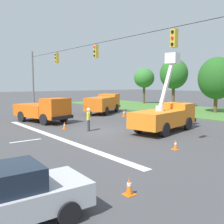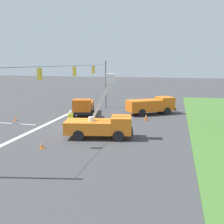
{
  "view_description": "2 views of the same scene",
  "coord_description": "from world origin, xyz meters",
  "px_view_note": "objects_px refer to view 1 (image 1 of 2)",
  "views": [
    {
      "loc": [
        16.22,
        -11.41,
        3.63
      ],
      "look_at": [
        -1.73,
        2.63,
        1.13
      ],
      "focal_mm": 42.0,
      "sensor_mm": 36.0,
      "label": 1
    },
    {
      "loc": [
        25.88,
        10.5,
        6.92
      ],
      "look_at": [
        -0.85,
        3.97,
        1.72
      ],
      "focal_mm": 42.0,
      "sensor_mm": 36.0,
      "label": 2
    }
  ],
  "objects_px": {
    "traffic_cone_mid_right": "(124,113)",
    "sedan_silver": "(3,197)",
    "tree_centre": "(217,78)",
    "utility_truck_bucket_lift": "(165,115)",
    "utility_truck_support_far": "(103,103)",
    "road_worker": "(89,118)",
    "tree_far_west": "(144,78)",
    "tree_west": "(174,74)",
    "utility_truck_support_near": "(44,110)",
    "traffic_cone_mid_left": "(129,186)",
    "traffic_cone_foreground_left": "(65,126)",
    "traffic_cone_near_bucket": "(175,145)"
  },
  "relations": [
    {
      "from": "utility_truck_bucket_lift",
      "to": "sedan_silver",
      "type": "distance_m",
      "value": 15.01
    },
    {
      "from": "utility_truck_bucket_lift",
      "to": "tree_centre",
      "type": "bearing_deg",
      "value": 106.72
    },
    {
      "from": "traffic_cone_mid_left",
      "to": "utility_truck_support_near",
      "type": "bearing_deg",
      "value": 165.33
    },
    {
      "from": "utility_truck_support_far",
      "to": "traffic_cone_foreground_left",
      "type": "distance_m",
      "value": 11.59
    },
    {
      "from": "utility_truck_support_near",
      "to": "utility_truck_support_far",
      "type": "bearing_deg",
      "value": 106.21
    },
    {
      "from": "tree_far_west",
      "to": "tree_west",
      "type": "relative_size",
      "value": 0.86
    },
    {
      "from": "tree_far_west",
      "to": "utility_truck_support_far",
      "type": "distance_m",
      "value": 16.77
    },
    {
      "from": "road_worker",
      "to": "utility_truck_support_near",
      "type": "bearing_deg",
      "value": -172.64
    },
    {
      "from": "traffic_cone_near_bucket",
      "to": "traffic_cone_mid_left",
      "type": "bearing_deg",
      "value": -64.5
    },
    {
      "from": "traffic_cone_mid_right",
      "to": "traffic_cone_mid_left",
      "type": "bearing_deg",
      "value": -40.16
    },
    {
      "from": "tree_west",
      "to": "sedan_silver",
      "type": "distance_m",
      "value": 36.36
    },
    {
      "from": "tree_centre",
      "to": "road_worker",
      "type": "bearing_deg",
      "value": -88.14
    },
    {
      "from": "sedan_silver",
      "to": "road_worker",
      "type": "height_order",
      "value": "road_worker"
    },
    {
      "from": "utility_truck_bucket_lift",
      "to": "traffic_cone_mid_right",
      "type": "distance_m",
      "value": 9.23
    },
    {
      "from": "utility_truck_bucket_lift",
      "to": "utility_truck_support_near",
      "type": "relative_size",
      "value": 1.04
    },
    {
      "from": "utility_truck_support_near",
      "to": "traffic_cone_mid_left",
      "type": "xyz_separation_m",
      "value": [
        16.99,
        -4.45,
        -0.86
      ]
    },
    {
      "from": "traffic_cone_mid_left",
      "to": "traffic_cone_mid_right",
      "type": "height_order",
      "value": "traffic_cone_mid_right"
    },
    {
      "from": "tree_centre",
      "to": "utility_truck_bucket_lift",
      "type": "relative_size",
      "value": 1.03
    },
    {
      "from": "utility_truck_support_near",
      "to": "traffic_cone_near_bucket",
      "type": "bearing_deg",
      "value": 6.01
    },
    {
      "from": "utility_truck_bucket_lift",
      "to": "utility_truck_support_far",
      "type": "bearing_deg",
      "value": 164.69
    },
    {
      "from": "road_worker",
      "to": "utility_truck_support_far",
      "type": "bearing_deg",
      "value": 138.37
    },
    {
      "from": "sedan_silver",
      "to": "traffic_cone_mid_left",
      "type": "bearing_deg",
      "value": 82.32
    },
    {
      "from": "tree_centre",
      "to": "traffic_cone_mid_left",
      "type": "xyz_separation_m",
      "value": [
        11.18,
        -24.09,
        -3.94
      ]
    },
    {
      "from": "utility_truck_support_near",
      "to": "traffic_cone_mid_right",
      "type": "relative_size",
      "value": 7.75
    },
    {
      "from": "tree_far_west",
      "to": "utility_truck_support_far",
      "type": "xyz_separation_m",
      "value": [
        7.66,
        -14.55,
        -3.3
      ]
    },
    {
      "from": "traffic_cone_foreground_left",
      "to": "traffic_cone_near_bucket",
      "type": "distance_m",
      "value": 9.73
    },
    {
      "from": "utility_truck_support_far",
      "to": "sedan_silver",
      "type": "distance_m",
      "value": 25.56
    },
    {
      "from": "traffic_cone_foreground_left",
      "to": "traffic_cone_near_bucket",
      "type": "bearing_deg",
      "value": 10.32
    },
    {
      "from": "traffic_cone_mid_right",
      "to": "sedan_silver",
      "type": "bearing_deg",
      "value": -48.37
    },
    {
      "from": "tree_far_west",
      "to": "sedan_silver",
      "type": "xyz_separation_m",
      "value": [
        26.7,
        -31.6,
        -3.77
      ]
    },
    {
      "from": "tree_centre",
      "to": "sedan_silver",
      "type": "relative_size",
      "value": 1.55
    },
    {
      "from": "tree_west",
      "to": "tree_centre",
      "type": "xyz_separation_m",
      "value": [
        8.63,
        -2.66,
        -0.82
      ]
    },
    {
      "from": "tree_far_west",
      "to": "road_worker",
      "type": "xyz_separation_m",
      "value": [
        16.65,
        -22.54,
        -3.56
      ]
    },
    {
      "from": "tree_centre",
      "to": "utility_truck_support_far",
      "type": "height_order",
      "value": "tree_centre"
    },
    {
      "from": "tree_west",
      "to": "utility_truck_support_near",
      "type": "bearing_deg",
      "value": -82.81
    },
    {
      "from": "tree_west",
      "to": "utility_truck_bucket_lift",
      "type": "relative_size",
      "value": 1.12
    },
    {
      "from": "utility_truck_support_near",
      "to": "traffic_cone_foreground_left",
      "type": "relative_size",
      "value": 10.34
    },
    {
      "from": "traffic_cone_mid_right",
      "to": "tree_far_west",
      "type": "bearing_deg",
      "value": 128.49
    },
    {
      "from": "sedan_silver",
      "to": "utility_truck_support_near",
      "type": "bearing_deg",
      "value": 153.48
    },
    {
      "from": "utility_truck_support_near",
      "to": "sedan_silver",
      "type": "xyz_separation_m",
      "value": [
        16.48,
        -8.22,
        -0.37
      ]
    },
    {
      "from": "tree_far_west",
      "to": "traffic_cone_mid_left",
      "type": "xyz_separation_m",
      "value": [
        27.21,
        -27.82,
        -4.25
      ]
    },
    {
      "from": "tree_centre",
      "to": "sedan_silver",
      "type": "height_order",
      "value": "tree_centre"
    },
    {
      "from": "utility_truck_support_near",
      "to": "utility_truck_support_far",
      "type": "relative_size",
      "value": 0.94
    },
    {
      "from": "utility_truck_bucket_lift",
      "to": "sedan_silver",
      "type": "height_order",
      "value": "utility_truck_bucket_lift"
    },
    {
      "from": "road_worker",
      "to": "traffic_cone_near_bucket",
      "type": "relative_size",
      "value": 3.04
    },
    {
      "from": "traffic_cone_mid_left",
      "to": "utility_truck_bucket_lift",
      "type": "bearing_deg",
      "value": 125.09
    },
    {
      "from": "traffic_cone_foreground_left",
      "to": "tree_centre",
      "type": "bearing_deg",
      "value": 86.47
    },
    {
      "from": "traffic_cone_foreground_left",
      "to": "traffic_cone_mid_right",
      "type": "bearing_deg",
      "value": 109.09
    },
    {
      "from": "tree_far_west",
      "to": "road_worker",
      "type": "bearing_deg",
      "value": -53.56
    },
    {
      "from": "utility_truck_bucket_lift",
      "to": "traffic_cone_mid_right",
      "type": "xyz_separation_m",
      "value": [
        -8.59,
        3.26,
        -0.85
      ]
    }
  ]
}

